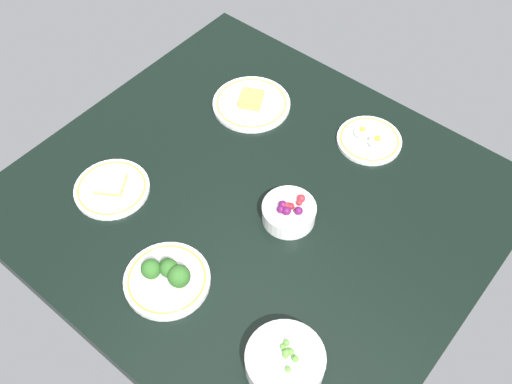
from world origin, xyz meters
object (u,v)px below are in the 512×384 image
plate_sandwich (112,187)px  plate_eggs (369,139)px  plate_cheese (251,103)px  bowl_peas (285,361)px  plate_broccoli (167,277)px  bowl_berries (289,212)px

plate_sandwich → plate_eggs: (41.27, 55.66, -0.15)cm
plate_cheese → plate_eggs: 34.94cm
bowl_peas → plate_eggs: size_ratio=0.95×
plate_sandwich → plate_eggs: size_ratio=1.09×
plate_broccoli → bowl_berries: bearing=72.2°
bowl_berries → plate_broccoli: bearing=-107.8°
plate_broccoli → bowl_berries: (10.12, 31.59, 0.35)cm
bowl_peas → bowl_berries: size_ratio=1.25×
plate_broccoli → plate_cheese: bearing=111.6°
plate_broccoli → plate_eggs: 66.60cm
bowl_peas → bowl_berries: 37.55cm
plate_sandwich → plate_eggs: 69.29cm
plate_cheese → plate_broccoli: bearing=-68.4°
bowl_berries → plate_eggs: bearing=87.7°
bowl_peas → plate_eggs: (-20.98, 64.20, -1.69)cm
plate_eggs → plate_cheese: bearing=-164.2°
plate_cheese → plate_eggs: plate_eggs is taller
plate_broccoli → bowl_peas: size_ratio=1.18×
plate_sandwich → bowl_peas: bearing=-7.8°
plate_cheese → bowl_berries: bowl_berries is taller
bowl_peas → plate_sandwich: bearing=172.2°
bowl_peas → plate_broccoli: bearing=-177.5°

